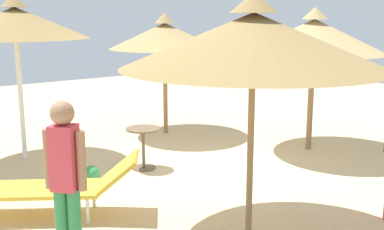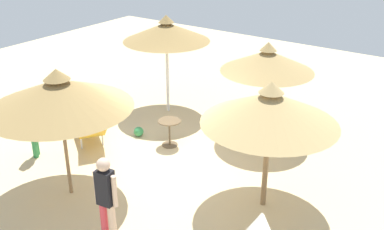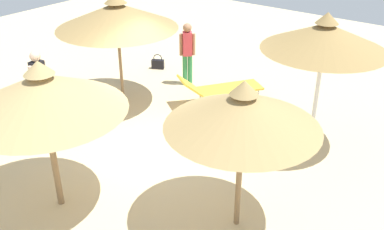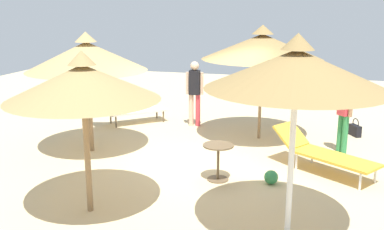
% 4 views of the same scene
% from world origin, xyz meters
% --- Properties ---
extents(ground, '(24.00, 24.00, 0.10)m').
position_xyz_m(ground, '(0.00, 0.00, -0.05)').
color(ground, beige).
extents(parasol_umbrella_front, '(2.90, 2.90, 2.78)m').
position_xyz_m(parasol_umbrella_front, '(-0.90, -2.03, 2.28)').
color(parasol_umbrella_front, olive).
rests_on(parasol_umbrella_front, ground).
extents(parasol_umbrella_near_left, '(2.36, 2.36, 2.59)m').
position_xyz_m(parasol_umbrella_near_left, '(1.22, 2.72, 2.10)').
color(parasol_umbrella_near_left, olive).
rests_on(parasol_umbrella_near_left, ground).
extents(parasol_umbrella_far_left, '(2.64, 2.64, 2.68)m').
position_xyz_m(parasol_umbrella_far_left, '(2.65, -0.04, 2.15)').
color(parasol_umbrella_far_left, olive).
rests_on(parasol_umbrella_far_left, ground).
extents(parasol_umbrella_center, '(2.47, 2.47, 2.89)m').
position_xyz_m(parasol_umbrella_center, '(-1.90, 2.64, 2.41)').
color(parasol_umbrella_center, white).
rests_on(parasol_umbrella_center, ground).
extents(lounge_chair_edge, '(2.13, 1.74, 0.80)m').
position_xyz_m(lounge_chair_edge, '(-2.40, -0.07, 0.41)').
color(lounge_chair_edge, gold).
rests_on(lounge_chair_edge, ground).
extents(person_standing_far_right, '(0.32, 0.34, 1.75)m').
position_xyz_m(person_standing_far_right, '(-2.83, -1.43, 1.00)').
color(person_standing_far_right, '#338C4C').
rests_on(person_standing_far_right, ground).
extents(person_standing_back, '(0.47, 0.26, 1.77)m').
position_xyz_m(person_standing_back, '(0.95, -2.74, 1.03)').
color(person_standing_back, '#D83F4C').
rests_on(person_standing_back, ground).
extents(handbag, '(0.30, 0.40, 0.46)m').
position_xyz_m(handbag, '(-3.23, -2.87, 0.16)').
color(handbag, black).
rests_on(handbag, ground).
extents(side_table_round, '(0.58, 0.58, 0.70)m').
position_xyz_m(side_table_round, '(-0.49, 0.89, 0.48)').
color(side_table_round, brown).
rests_on(side_table_round, ground).
extents(beach_ball, '(0.26, 0.26, 0.26)m').
position_xyz_m(beach_ball, '(-1.49, 0.83, 0.13)').
color(beach_ball, '#338C4C').
rests_on(beach_ball, ground).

